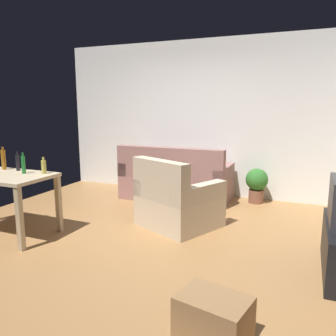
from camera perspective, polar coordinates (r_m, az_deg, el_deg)
The scene contains 11 objects.
ground_plane at distance 4.37m, azimuth -3.80°, elevation -10.86°, with size 5.20×4.40×0.02m, color #9E7042.
wall_rear at distance 6.13m, azimuth 5.31°, elevation 8.28°, with size 5.20×0.10×2.70m, color white.
couch at distance 5.76m, azimuth 1.18°, elevation -2.29°, with size 1.82×0.84×0.92m.
desk at distance 4.60m, azimuth -25.91°, elevation -2.25°, with size 1.21×0.71×0.76m.
potted_plant at distance 5.73m, azimuth 14.67°, elevation -2.47°, with size 0.36×0.36×0.57m.
armchair at distance 4.48m, azimuth 1.40°, elevation -5.86°, with size 1.17×1.14×0.92m.
storage_box at distance 2.56m, azimuth 7.63°, elevation -23.60°, with size 0.48×0.34×0.30m, color olive.
bottle_amber at distance 4.87m, azimuth -25.91°, elevation 1.31°, with size 0.06×0.06×0.30m.
bottle_dark at distance 4.72m, azimuth -23.95°, elevation 0.87°, with size 0.05×0.05×0.24m.
bottle_green at distance 4.48m, azimuth -23.13°, elevation 0.56°, with size 0.05×0.05×0.26m.
bottle_squat at distance 4.39m, azimuth -20.15°, elevation 0.22°, with size 0.06×0.06×0.20m.
Camera 1 is at (1.83, -3.64, 1.58)m, focal length 36.28 mm.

